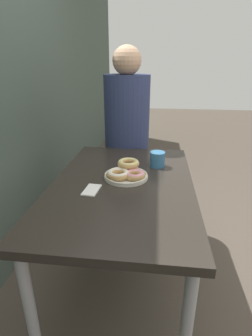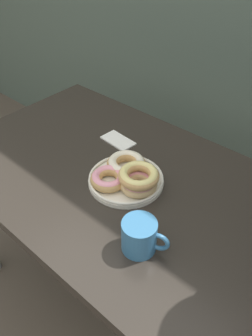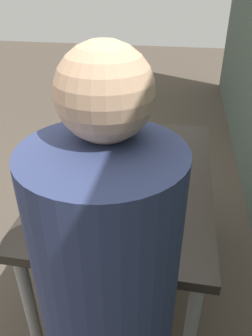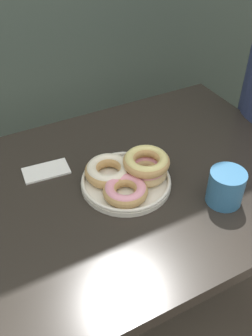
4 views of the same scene
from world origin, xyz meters
TOP-DOWN VIEW (x-y plane):
  - dining_table at (0.00, 0.32)m, footprint 1.22×0.76m
  - donut_plate at (0.07, 0.31)m, footprint 0.26×0.26m
  - coffee_mug at (0.26, 0.14)m, footprint 0.13×0.09m
  - napkin at (-0.12, 0.47)m, footprint 0.14×0.08m

SIDE VIEW (x-z plane):
  - dining_table at x=0.00m, z-range 0.29..1.03m
  - napkin at x=-0.12m, z-range 0.74..0.75m
  - donut_plate at x=0.07m, z-range 0.73..0.82m
  - coffee_mug at x=0.26m, z-range 0.74..0.83m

